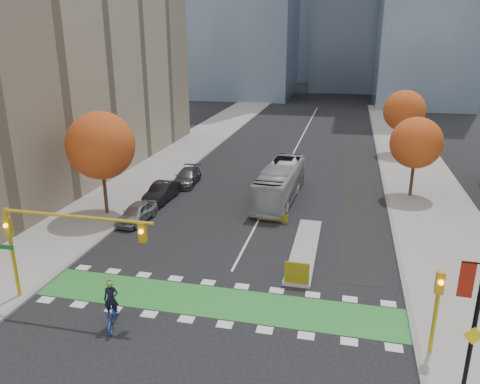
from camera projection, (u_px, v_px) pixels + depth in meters
The scene contains 21 objects.
ground at pixel (208, 317), 23.64m from camera, with size 300.00×300.00×0.00m, color black.
sidewalk_west at pixel (134, 183), 44.99m from camera, with size 7.00×120.00×0.15m, color gray.
sidewalk_east at pixel (431, 205), 39.18m from camera, with size 7.00×120.00×0.15m, color gray.
curb_west at pixel (168, 186), 44.24m from camera, with size 0.30×120.00×0.16m, color gray.
curb_east at pixel (388, 202), 39.94m from camera, with size 0.30×120.00×0.16m, color gray.
bike_crossing at pixel (216, 302), 25.02m from camera, with size 20.00×3.00×0.01m, color #297F2F.
centre_line at pixel (297, 146), 60.58m from camera, with size 0.15×70.00×0.01m, color silver.
bike_lane_paint at pixel (357, 170), 49.73m from camera, with size 2.50×50.00×0.01m, color black.
median_island at pixel (305, 249), 31.07m from camera, with size 1.60×10.00×0.16m, color gray.
hazard_board at pixel (297, 273), 26.40m from camera, with size 1.40×0.12×1.30m, color yellow.
building_west at pixel (33, 47), 45.16m from camera, with size 16.00×44.00×25.00m, color gray.
tree_west at pixel (101, 145), 35.52m from camera, with size 5.20×5.20×8.22m.
tree_east_near at pixel (416, 143), 39.84m from camera, with size 4.40×4.40×7.08m.
tree_east_far at pixel (404, 111), 54.39m from camera, with size 4.80×4.80×7.65m.
traffic_signal_west at pixel (53, 234), 23.59m from camera, with size 8.53×0.56×5.20m.
traffic_signal_east at pixel (437, 301), 20.04m from camera, with size 0.35×0.43×4.10m.
cyclist at pixel (112, 311), 22.68m from camera, with size 1.39×2.27×2.48m.
bus at pixel (280, 183), 40.15m from camera, with size 2.60×11.10×3.09m, color #A0A5A7.
parked_car_a at pixel (137, 213), 35.63m from camera, with size 1.73×4.29×1.46m, color gray.
parked_car_b at pixel (162, 192), 40.23m from camera, with size 1.64×4.71×1.55m, color black.
parked_car_c at pixel (187, 177), 44.76m from camera, with size 1.99×4.89×1.42m, color #454449.
Camera 1 is at (6.22, -19.50, 13.52)m, focal length 35.00 mm.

